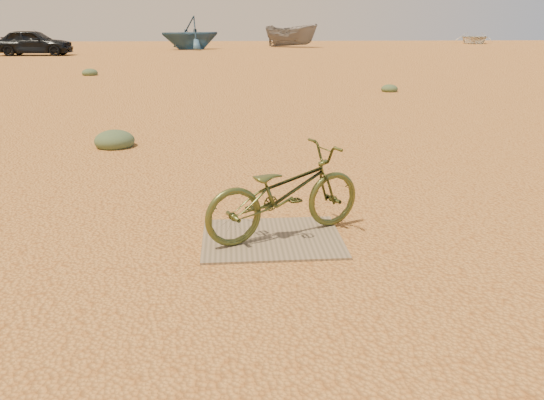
{
  "coord_description": "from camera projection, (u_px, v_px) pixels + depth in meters",
  "views": [
    {
      "loc": [
        -0.45,
        -4.67,
        1.98
      ],
      "look_at": [
        -0.07,
        0.04,
        0.4
      ],
      "focal_mm": 35.0,
      "sensor_mm": 36.0,
      "label": 1
    }
  ],
  "objects": [
    {
      "name": "bicycle",
      "position": [
        285.0,
        192.0,
        5.04
      ],
      "size": [
        1.74,
        1.2,
        0.87
      ],
      "primitive_type": "imported",
      "rotation": [
        0.0,
        0.0,
        1.99
      ],
      "color": "#475224",
      "rests_on": "plywood_board"
    },
    {
      "name": "boat_far_left",
      "position": [
        190.0,
        33.0,
        41.68
      ],
      "size": [
        6.28,
        6.04,
        2.54
      ],
      "primitive_type": "imported",
      "rotation": [
        0.0,
        0.0,
        -1.04
      ],
      "color": "#335A7B",
      "rests_on": "ground"
    },
    {
      "name": "plywood_board",
      "position": [
        272.0,
        238.0,
        5.11
      ],
      "size": [
        1.33,
        1.06,
        0.02
      ],
      "primitive_type": "cube",
      "color": "#847056",
      "rests_on": "ground"
    },
    {
      "name": "kale_a",
      "position": [
        115.0,
        147.0,
        8.94
      ],
      "size": [
        0.66,
        0.66,
        0.37
      ],
      "primitive_type": "ellipsoid",
      "color": "#536B49",
      "rests_on": "ground"
    },
    {
      "name": "car",
      "position": [
        33.0,
        42.0,
        34.0
      ],
      "size": [
        4.81,
        2.03,
        1.62
      ],
      "primitive_type": "imported",
      "rotation": [
        0.0,
        0.0,
        1.55
      ],
      "color": "black",
      "rests_on": "ground"
    },
    {
      "name": "kale_c",
      "position": [
        90.0,
        75.0,
        21.19
      ],
      "size": [
        0.62,
        0.62,
        0.34
      ],
      "primitive_type": "ellipsoid",
      "color": "#536B49",
      "rests_on": "ground"
    },
    {
      "name": "kale_b",
      "position": [
        389.0,
        92.0,
        16.15
      ],
      "size": [
        0.5,
        0.5,
        0.28
      ],
      "primitive_type": "ellipsoid",
      "color": "#536B49",
      "rests_on": "ground"
    },
    {
      "name": "boat_mid_right",
      "position": [
        291.0,
        35.0,
        45.78
      ],
      "size": [
        5.2,
        4.38,
        1.94
      ],
      "primitive_type": "imported",
      "rotation": [
        0.0,
        0.0,
        0.97
      ],
      "color": "slate",
      "rests_on": "ground"
    },
    {
      "name": "boat_far_right",
      "position": [
        474.0,
        38.0,
        54.34
      ],
      "size": [
        5.67,
        6.43,
        1.1
      ],
      "primitive_type": "imported",
      "rotation": [
        0.0,
        0.0,
        -0.42
      ],
      "color": "silver",
      "rests_on": "ground"
    },
    {
      "name": "ground",
      "position": [
        280.0,
        241.0,
        5.08
      ],
      "size": [
        120.0,
        120.0,
        0.0
      ],
      "primitive_type": "plane",
      "color": "#CE8F47",
      "rests_on": "ground"
    }
  ]
}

